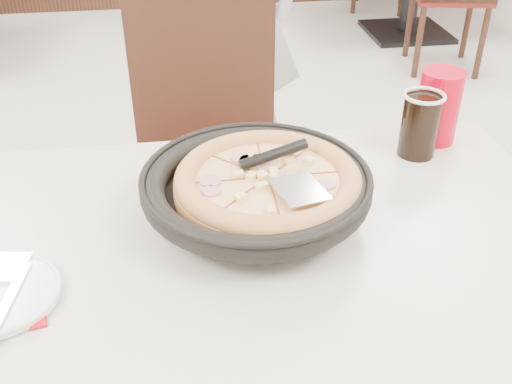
{
  "coord_description": "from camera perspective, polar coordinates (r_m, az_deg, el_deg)",
  "views": [
    {
      "loc": [
        0.02,
        -1.45,
        1.38
      ],
      "look_at": [
        0.14,
        -0.57,
        0.8
      ],
      "focal_mm": 42.0,
      "sensor_mm": 36.0,
      "label": 1
    }
  ],
  "objects": [
    {
      "name": "fork",
      "position": [
        0.96,
        -22.49,
        -9.43
      ],
      "size": [
        0.04,
        0.16,
        0.0
      ],
      "primitive_type": "cube",
      "rotation": [
        0.0,
        0.0,
        -0.15
      ],
      "color": "silver",
      "rests_on": "side_plate"
    },
    {
      "name": "floor",
      "position": [
        2.0,
        -6.59,
        -10.85
      ],
      "size": [
        7.0,
        7.0,
        0.0
      ],
      "primitive_type": "plane",
      "color": "#B8B9B4",
      "rests_on": "ground"
    },
    {
      "name": "pizza",
      "position": [
        1.06,
        1.12,
        0.43
      ],
      "size": [
        0.35,
        0.35,
        0.02
      ],
      "primitive_type": "cylinder",
      "rotation": [
        0.0,
        0.0,
        0.06
      ],
      "color": "#C48448",
      "rests_on": "pizza_pan"
    },
    {
      "name": "trivet",
      "position": [
        1.08,
        0.21,
        -1.34
      ],
      "size": [
        0.12,
        0.12,
        0.04
      ],
      "primitive_type": "cylinder",
      "rotation": [
        0.0,
        0.0,
        0.06
      ],
      "color": "black",
      "rests_on": "main_table"
    },
    {
      "name": "cola_glass",
      "position": [
        1.3,
        15.3,
        6.03
      ],
      "size": [
        0.08,
        0.08,
        0.13
      ],
      "primitive_type": "cylinder",
      "rotation": [
        0.0,
        0.0,
        0.06
      ],
      "color": "black",
      "rests_on": "main_table"
    },
    {
      "name": "pizza_pan",
      "position": [
        1.07,
        0.0,
        -0.36
      ],
      "size": [
        0.38,
        0.38,
        0.01
      ],
      "primitive_type": "cylinder",
      "rotation": [
        0.0,
        0.0,
        0.06
      ],
      "color": "black",
      "rests_on": "trivet"
    },
    {
      "name": "pizza_server",
      "position": [
        0.99,
        4.16,
        0.29
      ],
      "size": [
        0.1,
        0.11,
        0.0
      ],
      "primitive_type": "cube",
      "rotation": [
        0.0,
        0.0,
        0.24
      ],
      "color": "silver",
      "rests_on": "pizza"
    },
    {
      "name": "chair_far",
      "position": [
        1.72,
        -4.11,
        1.24
      ],
      "size": [
        0.43,
        0.43,
        0.95
      ],
      "primitive_type": null,
      "rotation": [
        0.0,
        0.0,
        3.17
      ],
      "color": "black",
      "rests_on": "floor"
    },
    {
      "name": "red_cup",
      "position": [
        1.36,
        16.94,
        7.8
      ],
      "size": [
        0.1,
        0.1,
        0.16
      ],
      "primitive_type": "cylinder",
      "rotation": [
        0.0,
        0.0,
        0.06
      ],
      "color": "#B90015",
      "rests_on": "main_table"
    }
  ]
}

